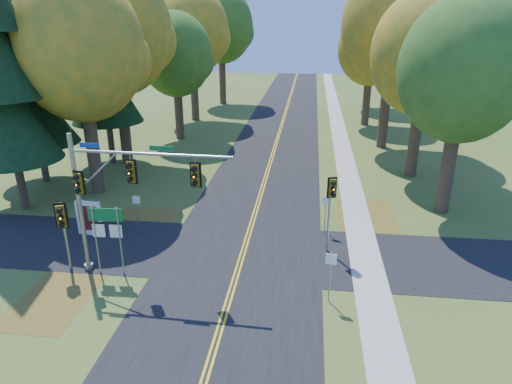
# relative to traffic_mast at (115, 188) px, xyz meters

# --- Properties ---
(ground) EXTENTS (160.00, 160.00, 0.00)m
(ground) POSITION_rel_traffic_mast_xyz_m (5.31, 0.67, -4.31)
(ground) COLOR #39531D
(ground) RESTS_ON ground
(road_main) EXTENTS (8.00, 160.00, 0.02)m
(road_main) POSITION_rel_traffic_mast_xyz_m (5.31, 0.67, -4.30)
(road_main) COLOR black
(road_main) RESTS_ON ground
(road_cross) EXTENTS (60.00, 6.00, 0.02)m
(road_cross) POSITION_rel_traffic_mast_xyz_m (5.31, 2.67, -4.30)
(road_cross) COLOR black
(road_cross) RESTS_ON ground
(centerline_left) EXTENTS (0.10, 160.00, 0.01)m
(centerline_left) POSITION_rel_traffic_mast_xyz_m (5.21, 0.67, -4.28)
(centerline_left) COLOR gold
(centerline_left) RESTS_ON road_main
(centerline_right) EXTENTS (0.10, 160.00, 0.01)m
(centerline_right) POSITION_rel_traffic_mast_xyz_m (5.41, 0.67, -4.28)
(centerline_right) COLOR gold
(centerline_right) RESTS_ON road_main
(sidewalk_east) EXTENTS (1.60, 160.00, 0.06)m
(sidewalk_east) POSITION_rel_traffic_mast_xyz_m (11.51, 0.67, -4.28)
(sidewalk_east) COLOR #9E998E
(sidewalk_east) RESTS_ON ground
(leaf_patch_w_near) EXTENTS (4.00, 6.00, 0.00)m
(leaf_patch_w_near) POSITION_rel_traffic_mast_xyz_m (-1.19, 4.67, -4.30)
(leaf_patch_w_near) COLOR brown
(leaf_patch_w_near) RESTS_ON ground
(leaf_patch_e) EXTENTS (3.50, 8.00, 0.00)m
(leaf_patch_e) POSITION_rel_traffic_mast_xyz_m (12.11, 6.67, -4.30)
(leaf_patch_e) COLOR brown
(leaf_patch_e) RESTS_ON ground
(leaf_patch_w_far) EXTENTS (3.00, 5.00, 0.00)m
(leaf_patch_w_far) POSITION_rel_traffic_mast_xyz_m (-2.19, -2.33, -4.30)
(leaf_patch_w_far) COLOR brown
(leaf_patch_w_far) RESTS_ON ground
(tree_w_a) EXTENTS (8.00, 8.00, 14.15)m
(tree_w_a) POSITION_rel_traffic_mast_xyz_m (-5.82, 10.05, 5.18)
(tree_w_a) COLOR #38281C
(tree_w_a) RESTS_ON ground
(tree_e_a) EXTENTS (7.20, 7.20, 12.73)m
(tree_e_a) POSITION_rel_traffic_mast_xyz_m (16.87, 9.44, 4.22)
(tree_e_a) COLOR #38281C
(tree_e_a) RESTS_ON ground
(tree_w_b) EXTENTS (8.60, 8.60, 15.38)m
(tree_w_b) POSITION_rel_traffic_mast_xyz_m (-6.41, 16.96, 6.06)
(tree_w_b) COLOR #38281C
(tree_w_b) RESTS_ON ground
(tree_e_b) EXTENTS (7.60, 7.60, 13.33)m
(tree_e_b) POSITION_rel_traffic_mast_xyz_m (16.28, 16.25, 4.59)
(tree_e_b) COLOR #38281C
(tree_e_b) RESTS_ON ground
(tree_w_c) EXTENTS (6.80, 6.80, 11.91)m
(tree_w_c) POSITION_rel_traffic_mast_xyz_m (-4.23, 25.14, 3.64)
(tree_w_c) COLOR #38281C
(tree_w_c) RESTS_ON ground
(tree_e_c) EXTENTS (8.80, 8.80, 15.79)m
(tree_e_c) POSITION_rel_traffic_mast_xyz_m (15.19, 24.36, 6.35)
(tree_e_c) COLOR #38281C
(tree_e_c) RESTS_ON ground
(tree_w_d) EXTENTS (8.20, 8.20, 14.56)m
(tree_w_d) POSITION_rel_traffic_mast_xyz_m (-4.82, 33.85, 5.47)
(tree_w_d) COLOR #38281C
(tree_w_d) RESTS_ON ground
(tree_e_d) EXTENTS (7.00, 7.00, 12.32)m
(tree_e_d) POSITION_rel_traffic_mast_xyz_m (14.57, 33.54, 3.93)
(tree_e_d) COLOR #38281C
(tree_e_d) RESTS_ON ground
(tree_w_e) EXTENTS (8.40, 8.40, 14.97)m
(tree_w_e) POSITION_rel_traffic_mast_xyz_m (-3.61, 44.76, 5.76)
(tree_w_e) COLOR #38281C
(tree_w_e) RESTS_ON ground
(tree_e_e) EXTENTS (7.80, 7.80, 13.74)m
(tree_e_e) POSITION_rel_traffic_mast_xyz_m (15.78, 44.25, 4.88)
(tree_e_e) COLOR #38281C
(tree_e_e) RESTS_ON ground
(pine_b) EXTENTS (5.60, 5.60, 17.31)m
(pine_b) POSITION_rel_traffic_mast_xyz_m (-10.69, 11.67, 3.85)
(pine_b) COLOR #38281C
(pine_b) RESTS_ON ground
(pine_c) EXTENTS (5.60, 5.60, 20.56)m
(pine_c) POSITION_rel_traffic_mast_xyz_m (-7.69, 16.67, 5.38)
(pine_c) COLOR #38281C
(pine_c) RESTS_ON ground
(traffic_mast) EXTENTS (7.39, 0.72, 6.70)m
(traffic_mast) POSITION_rel_traffic_mast_xyz_m (0.00, 0.00, 0.00)
(traffic_mast) COLOR gray
(traffic_mast) RESTS_ON ground
(east_signal_pole) EXTENTS (0.47, 0.56, 4.14)m
(east_signal_pole) POSITION_rel_traffic_mast_xyz_m (9.64, 3.13, -1.17)
(east_signal_pole) COLOR #9A9EA2
(east_signal_pole) RESTS_ON ground
(ped_signal_pole) EXTENTS (0.54, 0.65, 3.56)m
(ped_signal_pole) POSITION_rel_traffic_mast_xyz_m (-2.61, -0.19, -1.66)
(ped_signal_pole) COLOR gray
(ped_signal_pole) RESTS_ON ground
(route_sign_cluster) EXTENTS (1.60, 0.15, 3.44)m
(route_sign_cluster) POSITION_rel_traffic_mast_xyz_m (-0.54, -0.13, -1.89)
(route_sign_cluster) COLOR gray
(route_sign_cluster) RESTS_ON ground
(info_kiosk) EXTENTS (1.45, 0.32, 1.99)m
(info_kiosk) POSITION_rel_traffic_mast_xyz_m (-3.40, 3.66, -3.32)
(info_kiosk) COLOR silver
(info_kiosk) RESTS_ON ground
(reg_sign_e_north) EXTENTS (0.43, 0.11, 2.25)m
(reg_sign_e_north) POSITION_rel_traffic_mast_xyz_m (9.51, 5.51, -2.77)
(reg_sign_e_north) COLOR gray
(reg_sign_e_north) RESTS_ON ground
(reg_sign_e_south) EXTENTS (0.46, 0.10, 2.39)m
(reg_sign_e_south) POSITION_rel_traffic_mast_xyz_m (9.56, -1.20, -2.67)
(reg_sign_e_south) COLOR gray
(reg_sign_e_south) RESTS_ON ground
(reg_sign_w) EXTENTS (0.42, 0.08, 2.21)m
(reg_sign_w) POSITION_rel_traffic_mast_xyz_m (-0.92, 4.45, -2.80)
(reg_sign_w) COLOR gray
(reg_sign_w) RESTS_ON ground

